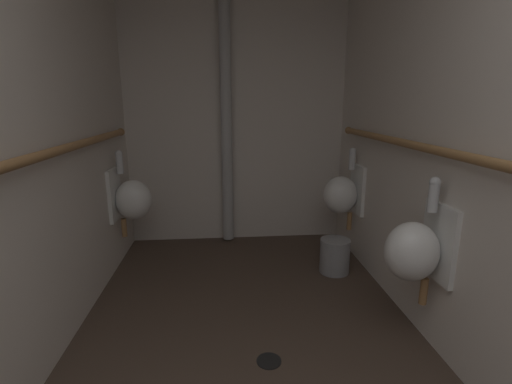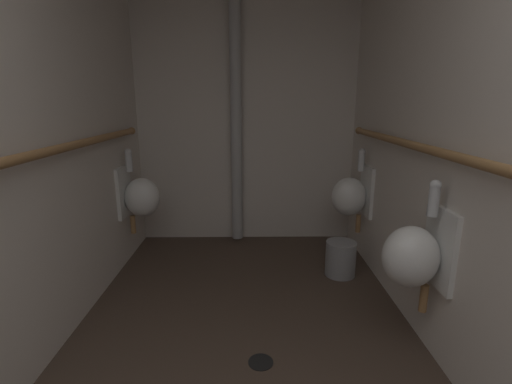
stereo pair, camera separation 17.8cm
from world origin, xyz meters
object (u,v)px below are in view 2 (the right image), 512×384
object	(u,v)px
urinal_right_far	(351,195)
floor_drain	(261,362)
urinal_left_mid	(139,196)
urinal_right_mid	(415,255)
standpipe_back_wall	(236,112)
waste_bin	(341,259)

from	to	relation	value
urinal_right_far	floor_drain	bearing A→B (deg)	-121.49
urinal_left_mid	urinal_right_far	bearing A→B (deg)	-0.02
floor_drain	urinal_right_mid	bearing A→B (deg)	5.45
standpipe_back_wall	waste_bin	world-z (taller)	standpipe_back_wall
waste_bin	standpipe_back_wall	bearing A→B (deg)	137.64
urinal_right_mid	standpipe_back_wall	distance (m)	2.17
urinal_right_far	standpipe_back_wall	size ratio (longest dim) A/B	0.29
urinal_right_mid	urinal_left_mid	bearing A→B (deg)	145.43
urinal_right_mid	urinal_right_far	bearing A→B (deg)	90.00
urinal_left_mid	floor_drain	size ratio (longest dim) A/B	5.39
urinal_right_far	standpipe_back_wall	distance (m)	1.34
urinal_right_far	floor_drain	size ratio (longest dim) A/B	5.39
urinal_right_mid	floor_drain	size ratio (longest dim) A/B	5.39
standpipe_back_wall	floor_drain	bearing A→B (deg)	-84.04
waste_bin	floor_drain	bearing A→B (deg)	-123.25
urinal_right_far	waste_bin	xyz separation A→B (m)	(-0.14, -0.31, -0.46)
urinal_left_mid	floor_drain	world-z (taller)	urinal_left_mid
waste_bin	urinal_right_far	bearing A→B (deg)	65.02
urinal_left_mid	waste_bin	bearing A→B (deg)	-10.19
urinal_right_mid	waste_bin	size ratio (longest dim) A/B	2.61
urinal_left_mid	standpipe_back_wall	bearing A→B (deg)	30.87
urinal_left_mid	urinal_right_far	world-z (taller)	same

